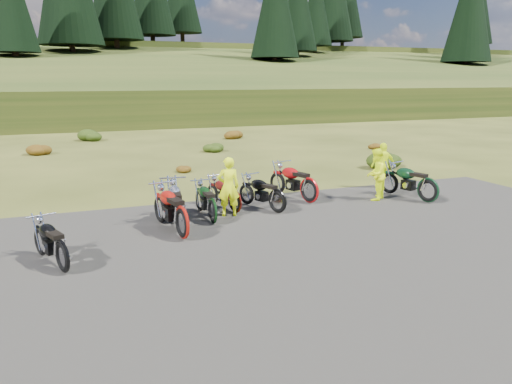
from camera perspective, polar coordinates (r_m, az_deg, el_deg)
name	(u,v)px	position (r m, az deg, el deg)	size (l,w,h in m)	color
ground	(279,233)	(12.91, 2.62, -4.70)	(300.00, 300.00, 0.00)	#373E14
gravel_pad	(315,259)	(11.21, 6.79, -7.56)	(20.00, 12.00, 0.04)	black
hill_slope	(106,112)	(61.57, -16.75, 8.75)	(300.00, 46.00, 3.00)	#253712
hill_plateau	(83,95)	(121.41, -19.21, 10.38)	(300.00, 90.00, 9.17)	#253712
conifer_27	(298,3)	(74.26, 4.80, 20.75)	(5.72, 5.72, 15.00)	black
conifer_28	(316,5)	(82.35, 6.87, 20.42)	(5.28, 5.28, 14.00)	black
conifer_31	(470,4)	(82.17, 23.31, 19.11)	(7.04, 7.04, 18.00)	black
conifer_32	(472,7)	(90.67, 23.45, 18.87)	(6.60, 6.60, 17.00)	black
conifer_33	(473,9)	(99.17, 23.56, 18.66)	(6.16, 6.16, 16.00)	black
conifer_34	(474,10)	(107.68, 23.65, 18.49)	(5.72, 5.72, 15.00)	black
conifer_35	(475,12)	(116.19, 23.73, 18.34)	(5.28, 5.28, 14.00)	black
conifer_36	(477,1)	(125.00, 23.91, 19.36)	(7.92, 7.92, 20.00)	black
shrub_2	(39,148)	(28.09, -23.60, 4.64)	(1.30, 1.30, 0.77)	#5F290B
shrub_3	(91,134)	(33.36, -18.33, 6.35)	(1.56, 1.56, 0.92)	#22380E
shrub_4	(182,167)	(21.27, -8.44, 2.83)	(0.77, 0.77, 0.45)	#5F290B
shrub_5	(213,146)	(27.05, -4.98, 5.23)	(1.03, 1.03, 0.61)	#22380E
shrub_6	(232,133)	(32.93, -2.73, 6.77)	(1.30, 1.30, 0.77)	#5F290B
shrub_7	(385,157)	(22.92, 14.56, 3.87)	(1.56, 1.56, 0.92)	#22380E
shrub_8	(372,145)	(28.90, 13.12, 5.28)	(0.77, 0.77, 0.45)	#5F290B
motorcycle_0	(64,274)	(11.05, -21.08, -8.70)	(1.95, 0.65, 1.02)	black
motorcycle_1	(183,240)	(12.51, -8.37, -5.42)	(2.35, 0.78, 1.23)	#9B130B
motorcycle_2	(213,224)	(13.70, -4.94, -3.69)	(1.98, 0.66, 1.04)	black
motorcycle_3	(179,232)	(13.17, -8.85, -4.49)	(2.29, 0.76, 1.20)	silver
motorcycle_4	(235,214)	(14.72, -2.40, -2.48)	(1.91, 0.64, 1.00)	#51110D
motorcycle_5	(277,214)	(14.70, 2.46, -2.50)	(2.01, 0.67, 1.05)	black
motorcycle_6	(309,204)	(15.96, 6.08, -1.32)	(2.30, 0.77, 1.20)	#A00B0D
motorcycle_7	(427,203)	(16.83, 18.97, -1.21)	(2.24, 0.75, 1.18)	black
person_middle	(228,188)	(14.20, -3.17, 0.49)	(0.62, 0.41, 1.71)	#E2F90D
person_right_a	(376,175)	(16.54, 13.52, 1.87)	(0.82, 0.64, 1.68)	#E2F90D
person_right_b	(383,166)	(18.52, 14.31, 2.90)	(0.95, 0.40, 1.62)	#E2F90D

